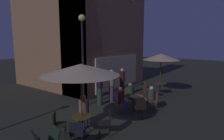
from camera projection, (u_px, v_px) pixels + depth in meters
name	position (u px, v px, depth m)	size (l,w,h in m)	color
ground_plane	(91.00, 116.00, 8.34)	(60.00, 60.00, 0.00)	#2B2D25
cafe_building	(81.00, 27.00, 12.90)	(6.60, 7.59, 8.40)	#A06F50
street_lamp_near_corner	(82.00, 44.00, 9.13)	(0.32, 0.32, 4.50)	black
cafe_table_0	(82.00, 122.00, 6.55)	(0.71, 0.71, 0.73)	black
cafe_table_1	(160.00, 86.00, 11.52)	(0.77, 0.77, 0.76)	black
cafe_table_2	(136.00, 101.00, 8.86)	(0.63, 0.63, 0.73)	black
patio_umbrella_0	(81.00, 70.00, 6.27)	(2.58, 2.58, 2.52)	black
patio_umbrella_1	(161.00, 57.00, 11.26)	(2.15, 2.15, 2.52)	black
cafe_chair_0	(77.00, 132.00, 5.76)	(0.57, 0.57, 0.88)	black
cafe_chair_1	(107.00, 120.00, 6.59)	(0.59, 0.59, 0.98)	black
cafe_chair_2	(83.00, 111.00, 7.42)	(0.57, 0.57, 0.97)	black
cafe_chair_3	(57.00, 122.00, 6.45)	(0.58, 0.58, 0.90)	black
cafe_chair_4	(146.00, 87.00, 11.43)	(0.55, 0.55, 0.88)	brown
cafe_chair_5	(141.00, 106.00, 7.99)	(0.62, 0.62, 0.95)	brown
cafe_chair_6	(153.00, 99.00, 8.97)	(0.62, 0.62, 0.92)	brown
cafe_chair_7	(129.00, 95.00, 9.60)	(0.56, 0.56, 0.94)	brown
cafe_chair_8	(118.00, 101.00, 8.59)	(0.57, 0.57, 0.98)	brown
patron_seated_0	(83.00, 109.00, 7.25)	(0.53, 0.52, 1.25)	#523C61
patron_seated_1	(150.00, 97.00, 8.94)	(0.50, 0.50, 1.18)	#491D1B
patron_seated_2	(131.00, 93.00, 9.46)	(0.51, 0.54, 1.21)	#234D2E
patron_seated_3	(121.00, 98.00, 8.61)	(0.54, 0.51, 1.22)	#552F6A
patron_standing_4	(122.00, 83.00, 11.04)	(0.30, 0.30, 1.71)	#491C15
patron_standing_5	(112.00, 85.00, 10.27)	(0.33, 0.33, 1.75)	#584063
patron_standing_6	(100.00, 87.00, 9.69)	(0.31, 0.31, 1.80)	#2C423C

